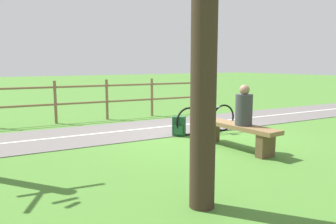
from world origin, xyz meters
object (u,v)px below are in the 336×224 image
(tree_far_left, at_px, (201,10))
(backpack, at_px, (179,126))
(person_seated, at_px, (244,108))
(bicycle, at_px, (207,119))
(bench, at_px, (236,131))

(tree_far_left, bearing_deg, backpack, -30.31)
(backpack, bearing_deg, person_seated, -170.20)
(bicycle, bearing_deg, backpack, -6.12)
(person_seated, xyz_separation_m, tree_far_left, (-1.62, 2.28, 1.40))
(bench, xyz_separation_m, bicycle, (1.48, -0.43, 0.01))
(person_seated, height_order, backpack, person_seated)
(person_seated, distance_m, backpack, 1.89)
(tree_far_left, bearing_deg, bench, -51.56)
(bench, height_order, person_seated, person_seated)
(tree_far_left, bearing_deg, bicycle, -39.48)
(person_seated, bearing_deg, bicycle, -17.68)
(bicycle, height_order, tree_far_left, tree_far_left)
(person_seated, height_order, bicycle, person_seated)
(person_seated, relative_size, backpack, 1.71)
(tree_far_left, bearing_deg, person_seated, -54.62)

